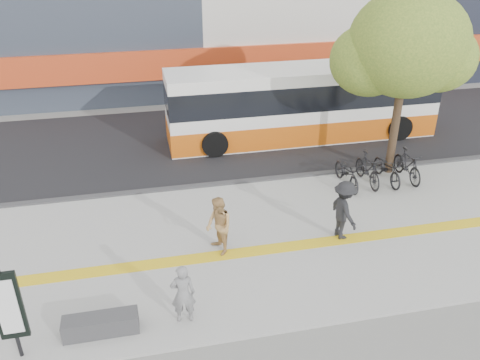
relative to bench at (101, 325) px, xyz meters
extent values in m
plane|color=slate|center=(2.60, 1.20, -0.30)|extent=(120.00, 120.00, 0.00)
cube|color=gray|center=(2.60, 2.70, -0.27)|extent=(40.00, 7.00, 0.08)
cube|color=gold|center=(2.60, 2.20, -0.22)|extent=(40.00, 0.45, 0.01)
cube|color=black|center=(2.60, 10.20, -0.28)|extent=(40.00, 8.00, 0.06)
cube|color=#323234|center=(2.60, 6.20, -0.23)|extent=(40.00, 0.25, 0.14)
cube|color=#C8401A|center=(4.60, 15.25, 1.70)|extent=(19.00, 0.50, 1.40)
cube|color=#323234|center=(0.00, 0.00, 0.00)|extent=(1.60, 0.45, 0.45)
cylinder|color=black|center=(-1.60, -0.30, 0.88)|extent=(0.08, 0.08, 2.20)
cube|color=black|center=(-1.60, -0.30, 1.09)|extent=(0.55, 0.08, 1.60)
cube|color=white|center=(-1.60, -0.35, 1.09)|extent=(0.40, 0.02, 1.30)
cylinder|color=#342218|center=(9.80, 5.90, 1.38)|extent=(0.28, 0.28, 3.20)
ellipsoid|color=#436521|center=(9.80, 5.90, 4.29)|extent=(3.80, 3.80, 3.42)
ellipsoid|color=#436521|center=(8.80, 6.40, 3.69)|extent=(2.60, 2.60, 2.34)
ellipsoid|color=#436521|center=(10.70, 5.50, 3.90)|extent=(2.40, 2.40, 2.16)
ellipsoid|color=#436521|center=(10.10, 6.70, 5.10)|extent=(2.20, 2.20, 1.98)
cube|color=white|center=(7.79, 9.70, 1.21)|extent=(10.93, 2.28, 2.92)
cube|color=#C95711|center=(7.79, 9.70, 0.26)|extent=(10.95, 2.30, 0.91)
cube|color=black|center=(7.79, 9.70, 1.71)|extent=(10.95, 2.30, 1.00)
cylinder|color=black|center=(3.96, 8.56, 0.26)|extent=(1.00, 0.32, 1.00)
cylinder|color=black|center=(3.96, 10.84, 0.26)|extent=(1.00, 0.32, 1.00)
cylinder|color=black|center=(11.61, 8.56, 0.26)|extent=(1.00, 0.32, 1.00)
cylinder|color=black|center=(11.61, 10.84, 0.26)|extent=(1.00, 0.32, 1.00)
imported|color=black|center=(7.88, 5.20, 0.26)|extent=(0.66, 1.85, 0.97)
imported|color=black|center=(8.62, 5.20, 0.31)|extent=(0.52, 1.79, 1.07)
imported|color=black|center=(9.35, 5.20, 0.26)|extent=(0.66, 1.85, 0.97)
imported|color=black|center=(10.08, 5.20, 0.31)|extent=(0.52, 1.79, 1.07)
imported|color=black|center=(1.80, 0.01, 0.52)|extent=(0.57, 0.40, 1.49)
imported|color=tan|center=(3.02, 2.39, 0.59)|extent=(0.82, 0.94, 1.63)
imported|color=black|center=(6.52, 2.37, 0.65)|extent=(0.79, 1.20, 1.74)
camera|label=1|loc=(1.23, -8.40, 7.67)|focal=36.86mm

